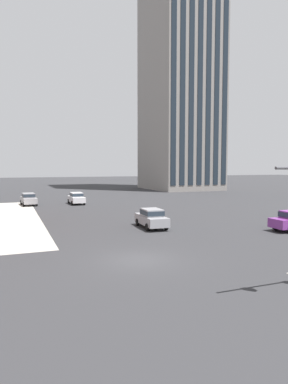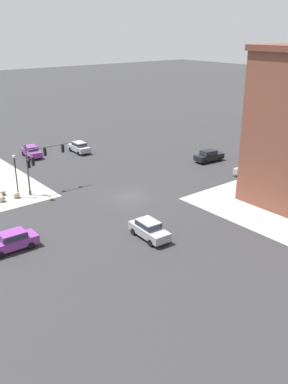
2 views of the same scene
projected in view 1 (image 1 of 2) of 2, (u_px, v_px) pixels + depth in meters
ground_plane at (140, 260)px, 19.55m from camera, size 320.00×320.00×0.00m
car_main_southbound_near at (152, 217)px, 29.72m from camera, size 2.08×4.49×1.68m
car_main_southbound_far at (29, 199)px, 47.23m from camera, size 2.15×4.53×1.68m
car_parked_curb at (76, 198)px, 48.55m from camera, size 1.96×4.43×1.68m
residential_tower_skyline_right at (180, 36)px, 79.06m from camera, size 14.80×18.61×71.27m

